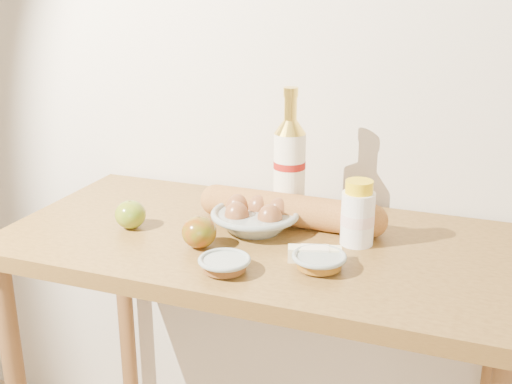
% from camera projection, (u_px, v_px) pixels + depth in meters
% --- Properties ---
extents(back_wall, '(3.50, 0.02, 2.60)m').
position_uv_depth(back_wall, '(305.00, 47.00, 1.66)').
color(back_wall, beige).
rests_on(back_wall, ground).
extents(table, '(1.20, 0.60, 0.90)m').
position_uv_depth(table, '(260.00, 284.00, 1.54)').
color(table, olive).
rests_on(table, ground).
extents(bourbon_bottle, '(0.08, 0.08, 0.33)m').
position_uv_depth(bourbon_bottle, '(289.00, 165.00, 1.58)').
color(bourbon_bottle, white).
rests_on(bourbon_bottle, table).
extents(cream_bottle, '(0.08, 0.08, 0.15)m').
position_uv_depth(cream_bottle, '(358.00, 215.00, 1.44)').
color(cream_bottle, white).
rests_on(cream_bottle, table).
extents(egg_bowl, '(0.24, 0.24, 0.07)m').
position_uv_depth(egg_bowl, '(256.00, 217.00, 1.53)').
color(egg_bowl, gray).
rests_on(egg_bowl, table).
extents(baguette, '(0.47, 0.09, 0.08)m').
position_uv_depth(baguette, '(290.00, 210.00, 1.55)').
color(baguette, '#BC7B39').
rests_on(baguette, table).
extents(apple_yellowgreen, '(0.09, 0.09, 0.07)m').
position_uv_depth(apple_yellowgreen, '(130.00, 214.00, 1.54)').
color(apple_yellowgreen, olive).
rests_on(apple_yellowgreen, table).
extents(apple_redgreen_right, '(0.10, 0.10, 0.07)m').
position_uv_depth(apple_redgreen_right, '(199.00, 232.00, 1.43)').
color(apple_redgreen_right, '#961708').
rests_on(apple_redgreen_right, table).
extents(sugar_bowl, '(0.11, 0.11, 0.03)m').
position_uv_depth(sugar_bowl, '(225.00, 264.00, 1.32)').
color(sugar_bowl, '#8E9B95').
rests_on(sugar_bowl, table).
extents(syrup_bowl, '(0.14, 0.14, 0.03)m').
position_uv_depth(syrup_bowl, '(319.00, 261.00, 1.33)').
color(syrup_bowl, '#8F9C97').
rests_on(syrup_bowl, table).
extents(butter_stick, '(0.12, 0.06, 0.03)m').
position_uv_depth(butter_stick, '(315.00, 254.00, 1.36)').
color(butter_stick, '#FFF6C5').
rests_on(butter_stick, table).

